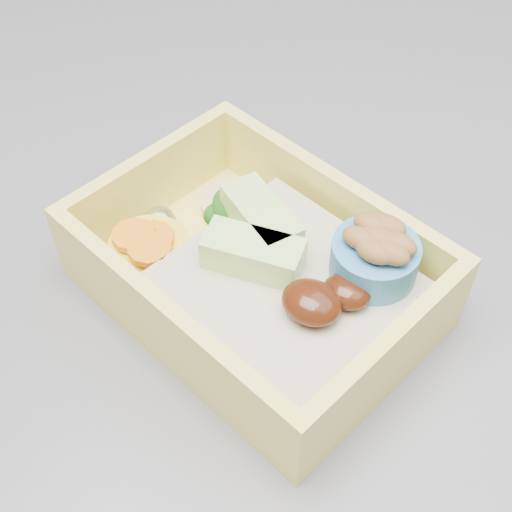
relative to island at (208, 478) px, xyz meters
The scene contains 2 objects.
island is the anchor object (origin of this frame).
bento_box 0.50m from the island, 25.76° to the right, with size 0.20×0.17×0.07m.
Camera 1 is at (0.23, -0.36, 1.24)m, focal length 50.00 mm.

